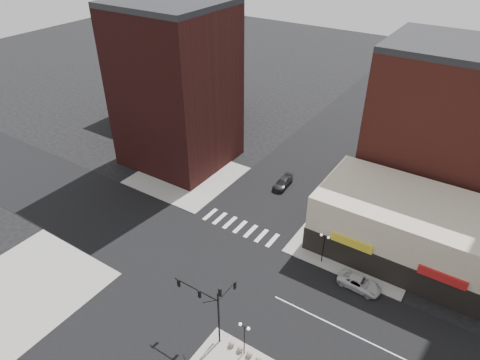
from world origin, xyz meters
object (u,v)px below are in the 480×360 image
Objects in this scene: traffic_signal at (212,302)px; street_lamp_se_a at (244,332)px; dark_sedan_north at (283,183)px; white_suv at (359,283)px; street_lamp_ne at (324,242)px.

street_lamp_se_a is at bearing -2.57° from traffic_signal.
traffic_signal is 1.68× the size of dark_sedan_north.
traffic_signal reaches higher than white_suv.
street_lamp_ne is 6.10m from white_suv.
traffic_signal is at bearing 177.43° from street_lamp_se_a.
street_lamp_ne is at bearing -48.63° from dark_sedan_north.
white_suv reaches higher than dark_sedan_north.
street_lamp_ne is 17.31m from dark_sedan_north.
street_lamp_se_a is 30.37m from dark_sedan_north.
street_lamp_se_a is 1.00× the size of street_lamp_ne.
traffic_signal is at bearing 147.41° from white_suv.
dark_sedan_north is at bearing 111.36° from street_lamp_se_a.
traffic_signal is at bearing -106.75° from street_lamp_ne.
traffic_signal is 1.57× the size of white_suv.
traffic_signal reaches higher than dark_sedan_north.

